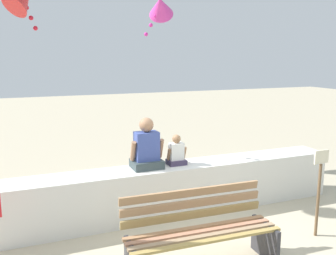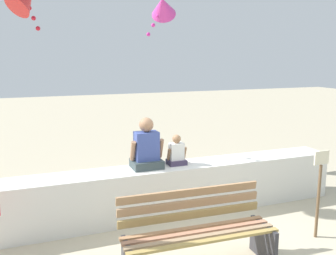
{
  "view_description": "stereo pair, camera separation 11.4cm",
  "coord_description": "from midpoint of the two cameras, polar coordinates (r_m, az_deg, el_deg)",
  "views": [
    {
      "loc": [
        -2.14,
        -3.83,
        2.42
      ],
      "look_at": [
        -0.09,
        1.25,
        1.37
      ],
      "focal_mm": 39.84,
      "sensor_mm": 36.0,
      "label": 1
    },
    {
      "loc": [
        -2.03,
        -3.87,
        2.42
      ],
      "look_at": [
        -0.09,
        1.25,
        1.37
      ],
      "focal_mm": 39.84,
      "sensor_mm": 36.0,
      "label": 2
    }
  ],
  "objects": [
    {
      "name": "ground_plane",
      "position": [
        5.0,
        7.06,
        -18.2
      ],
      "size": [
        40.0,
        40.0,
        0.0
      ],
      "primitive_type": "plane",
      "color": "#B7AC8F"
    },
    {
      "name": "person_adult",
      "position": [
        5.56,
        -2.71,
        -3.22
      ],
      "size": [
        0.5,
        0.37,
        0.76
      ],
      "color": "#344144",
      "rests_on": "seawall_ledge"
    },
    {
      "name": "seawall_ledge",
      "position": [
        5.87,
        1.38,
        -9.43
      ],
      "size": [
        5.53,
        0.57,
        0.77
      ],
      "primitive_type": "cube",
      "color": "silver",
      "rests_on": "ground"
    },
    {
      "name": "person_child",
      "position": [
        5.75,
        1.87,
        -3.91
      ],
      "size": [
        0.31,
        0.23,
        0.47
      ],
      "color": "#3A314C",
      "rests_on": "seawall_ledge"
    },
    {
      "name": "park_bench",
      "position": [
        4.46,
        5.26,
        -15.78
      ],
      "size": [
        1.8,
        0.68,
        0.88
      ],
      "color": "#9D8447",
      "rests_on": "ground"
    },
    {
      "name": "kite_magenta",
      "position": [
        7.84,
        -0.36,
        17.99
      ],
      "size": [
        0.72,
        0.79,
        0.9
      ],
      "color": "#DB3D9E"
    },
    {
      "name": "sign_post",
      "position": [
        5.41,
        22.71,
        -8.34
      ],
      "size": [
        0.24,
        0.04,
        1.21
      ],
      "color": "brown",
      "rests_on": "ground"
    }
  ]
}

